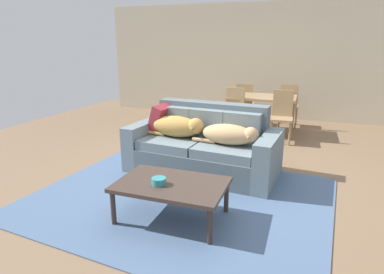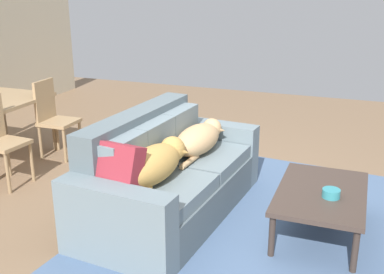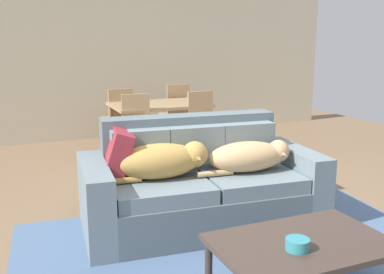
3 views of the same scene
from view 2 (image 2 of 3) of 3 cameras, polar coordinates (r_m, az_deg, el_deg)
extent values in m
plane|color=#7F6349|center=(4.63, -1.11, -7.99)|extent=(10.00, 10.00, 0.00)
cube|color=slate|center=(4.21, 8.61, -10.95)|extent=(3.56, 2.96, 0.01)
cube|color=slate|center=(4.36, -2.33, -7.13)|extent=(1.71, 1.11, 0.36)
cube|color=slate|center=(3.94, -5.16, -6.23)|extent=(0.87, 1.00, 0.12)
cube|color=slate|center=(4.60, 0.01, -2.43)|extent=(0.87, 1.00, 0.12)
cube|color=slate|center=(4.33, -6.70, 0.19)|extent=(1.64, 0.38, 0.46)
cube|color=slate|center=(3.85, -8.27, -2.84)|extent=(0.51, 0.20, 0.38)
cube|color=slate|center=(4.25, -4.51, -0.63)|extent=(0.51, 0.20, 0.38)
cube|color=slate|center=(4.67, -1.42, 1.20)|extent=(0.51, 0.20, 0.38)
cube|color=slate|center=(3.60, -9.33, -10.71)|extent=(0.29, 0.99, 0.64)
cube|color=slate|center=(5.07, 2.52, -1.64)|extent=(0.29, 0.99, 0.64)
ellipsoid|color=#BC8E47|center=(3.85, -4.80, -3.38)|extent=(0.75, 0.39, 0.30)
sphere|color=#BC8E47|center=(4.08, -2.39, -1.47)|extent=(0.22, 0.22, 0.22)
cone|color=olive|center=(4.04, -1.13, -1.83)|extent=(0.11, 0.13, 0.10)
cylinder|color=#BC8E47|center=(3.61, -6.46, -7.01)|extent=(0.33, 0.08, 0.05)
ellipsoid|color=tan|center=(4.49, 0.68, -0.30)|extent=(0.73, 0.39, 0.27)
sphere|color=tan|center=(4.73, 2.44, 1.11)|extent=(0.20, 0.20, 0.20)
cone|color=#937450|center=(4.70, 3.42, 0.86)|extent=(0.10, 0.12, 0.09)
cylinder|color=tan|center=(4.23, -0.33, -3.00)|extent=(0.32, 0.08, 0.05)
cube|color=maroon|center=(3.66, -9.37, -4.04)|extent=(0.34, 0.46, 0.45)
cube|color=#42342C|center=(4.08, 15.51, -6.59)|extent=(1.10, 0.71, 0.04)
cylinder|color=#382C26|center=(3.72, 19.24, -13.05)|extent=(0.05, 0.05, 0.36)
cylinder|color=#382C26|center=(4.61, 19.75, -6.80)|extent=(0.05, 0.05, 0.36)
cylinder|color=#382C26|center=(3.76, 9.70, -11.84)|extent=(0.05, 0.05, 0.36)
cylinder|color=#382C26|center=(4.64, 12.15, -5.89)|extent=(0.05, 0.05, 0.36)
cylinder|color=teal|center=(3.96, 16.59, -6.60)|extent=(0.14, 0.14, 0.07)
cylinder|color=#8D724F|center=(6.17, -16.52, 1.61)|extent=(0.05, 0.05, 0.71)
cylinder|color=#8D724F|center=(6.66, -21.94, 2.25)|extent=(0.05, 0.05, 0.71)
cube|color=tan|center=(5.23, -21.82, -0.78)|extent=(0.43, 0.43, 0.04)
cylinder|color=#957854|center=(5.08, -21.54, -4.15)|extent=(0.04, 0.04, 0.44)
cylinder|color=#957854|center=(5.30, -18.94, -2.93)|extent=(0.04, 0.04, 0.44)
cylinder|color=#957854|center=(5.53, -21.50, -2.33)|extent=(0.04, 0.04, 0.44)
cube|color=tan|center=(5.90, -15.88, 1.75)|extent=(0.41, 0.41, 0.04)
cube|color=tan|center=(5.93, -17.53, 4.33)|extent=(0.36, 0.04, 0.48)
cylinder|color=#957854|center=(5.74, -15.27, -1.05)|extent=(0.04, 0.04, 0.42)
cylinder|color=#957854|center=(6.00, -13.44, -0.04)|extent=(0.04, 0.04, 0.42)
cylinder|color=#957854|center=(5.93, -17.97, -0.66)|extent=(0.04, 0.04, 0.42)
cylinder|color=#957854|center=(6.19, -16.09, 0.30)|extent=(0.04, 0.04, 0.42)
cylinder|color=#957854|center=(6.83, -22.39, 1.31)|extent=(0.04, 0.04, 0.42)
camera|label=1|loc=(5.51, 48.35, 9.04)|focal=30.12mm
camera|label=3|loc=(2.81, 61.12, -0.12)|focal=41.86mm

